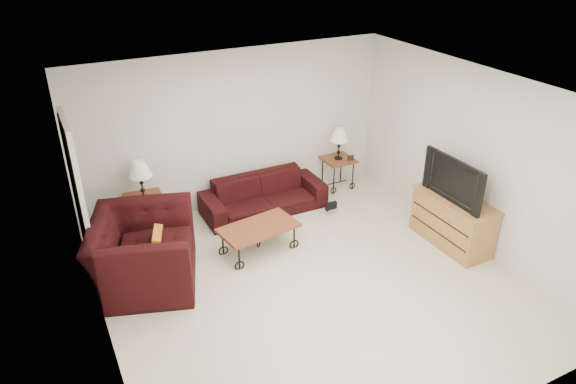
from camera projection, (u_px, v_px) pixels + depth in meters
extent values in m
plane|color=beige|center=(313.00, 283.00, 6.76)|extent=(5.00, 5.00, 0.00)
cube|color=silver|center=(235.00, 130.00, 8.16)|extent=(5.00, 0.02, 2.50)
cube|color=silver|center=(469.00, 328.00, 4.21)|extent=(5.00, 0.02, 2.50)
cube|color=silver|center=(94.00, 252.00, 5.18)|extent=(0.02, 5.00, 2.50)
cube|color=silver|center=(474.00, 159.00, 7.19)|extent=(0.02, 5.00, 2.50)
plane|color=white|center=(318.00, 94.00, 5.61)|extent=(5.00, 5.00, 0.00)
cube|color=black|center=(78.00, 201.00, 6.60)|extent=(0.08, 0.94, 2.04)
imported|color=black|center=(263.00, 195.00, 8.32)|extent=(1.95, 0.76, 0.57)
cube|color=brown|center=(146.00, 215.00, 7.73)|extent=(0.57, 0.57, 0.58)
cube|color=brown|center=(338.00, 173.00, 9.07)|extent=(0.50, 0.50, 0.54)
cube|color=black|center=(135.00, 202.00, 7.40)|extent=(0.12, 0.03, 0.10)
cube|color=black|center=(351.00, 158.00, 8.86)|extent=(0.11, 0.04, 0.09)
cube|color=brown|center=(259.00, 239.00, 7.33)|extent=(1.14, 0.73, 0.40)
imported|color=black|center=(144.00, 252.00, 6.60)|extent=(1.60, 1.71, 0.91)
cube|color=orange|center=(156.00, 246.00, 6.59)|extent=(0.23, 0.42, 0.41)
cube|color=#BD7946|center=(453.00, 221.00, 7.44)|extent=(0.50, 1.20, 0.72)
imported|color=black|center=(459.00, 179.00, 7.13)|extent=(0.14, 1.08, 0.62)
ellipsoid|color=black|center=(328.00, 201.00, 8.33)|extent=(0.34, 0.29, 0.38)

